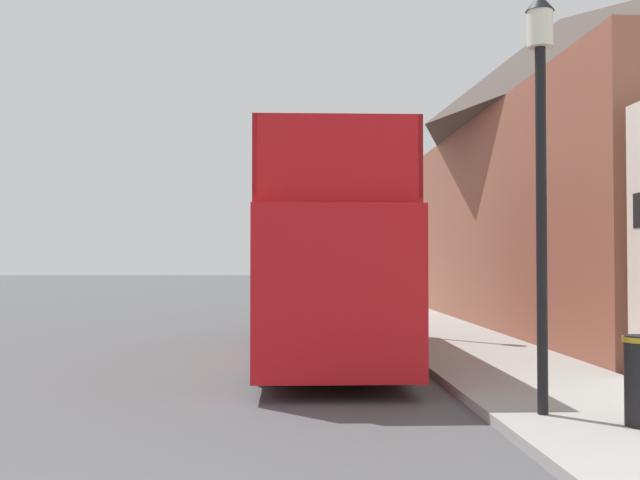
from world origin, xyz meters
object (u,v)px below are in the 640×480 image
Objects in this scene: tour_bus at (324,269)px; parked_car_ahead_of_bus at (330,304)px; lamp_post_nearest at (541,126)px; lamp_post_second at (410,192)px.

parked_car_ahead_of_bus is (0.59, 7.91, -1.20)m from tour_bus.
lamp_post_nearest is 0.99× the size of lamp_post_second.
parked_car_ahead_of_bus is at bearing 86.28° from tour_bus.
tour_bus is 8.02m from parked_car_ahead_of_bus.
lamp_post_nearest is at bearing -86.27° from parked_car_ahead_of_bus.
tour_bus is 4.15m from lamp_post_second.
parked_car_ahead_of_bus is 6.08m from lamp_post_second.
lamp_post_second reaches higher than lamp_post_nearest.
lamp_post_nearest is 9.20m from lamp_post_second.
tour_bus reaches higher than parked_car_ahead_of_bus.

